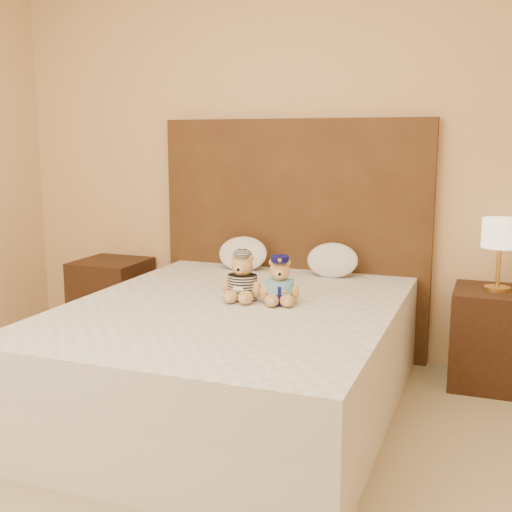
{
  "coord_description": "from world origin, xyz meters",
  "views": [
    {
      "loc": [
        1.22,
        -1.7,
        1.37
      ],
      "look_at": [
        0.03,
        1.45,
        0.76
      ],
      "focal_mm": 45.0,
      "sensor_mm": 36.0,
      "label": 1
    }
  ],
  "objects_px": {
    "teddy_police": "(280,280)",
    "teddy_prisoner": "(242,277)",
    "nightstand_left": "(112,299)",
    "lamp": "(501,237)",
    "nightstand_right": "(494,338)",
    "pillow_left": "(243,252)",
    "bed": "(233,356)",
    "pillow_right": "(332,259)"
  },
  "relations": [
    {
      "from": "teddy_prisoner",
      "to": "teddy_police",
      "type": "bearing_deg",
      "value": -1.37
    },
    {
      "from": "nightstand_left",
      "to": "pillow_left",
      "type": "distance_m",
      "value": 1.05
    },
    {
      "from": "lamp",
      "to": "teddy_police",
      "type": "relative_size",
      "value": 1.64
    },
    {
      "from": "teddy_police",
      "to": "pillow_left",
      "type": "height_order",
      "value": "teddy_police"
    },
    {
      "from": "bed",
      "to": "pillow_right",
      "type": "height_order",
      "value": "pillow_right"
    },
    {
      "from": "bed",
      "to": "nightstand_right",
      "type": "xyz_separation_m",
      "value": [
        1.25,
        0.8,
        -0.0
      ]
    },
    {
      "from": "lamp",
      "to": "pillow_right",
      "type": "bearing_deg",
      "value": 178.18
    },
    {
      "from": "nightstand_right",
      "to": "teddy_police",
      "type": "bearing_deg",
      "value": -145.72
    },
    {
      "from": "teddy_police",
      "to": "nightstand_left",
      "type": "bearing_deg",
      "value": 136.7
    },
    {
      "from": "pillow_left",
      "to": "pillow_right",
      "type": "height_order",
      "value": "pillow_left"
    },
    {
      "from": "nightstand_right",
      "to": "teddy_prisoner",
      "type": "xyz_separation_m",
      "value": [
        -1.23,
        -0.71,
        0.4
      ]
    },
    {
      "from": "nightstand_left",
      "to": "teddy_prisoner",
      "type": "relative_size",
      "value": 2.19
    },
    {
      "from": "bed",
      "to": "pillow_left",
      "type": "xyz_separation_m",
      "value": [
        -0.28,
        0.83,
        0.39
      ]
    },
    {
      "from": "nightstand_left",
      "to": "teddy_prisoner",
      "type": "bearing_deg",
      "value": -29.31
    },
    {
      "from": "teddy_police",
      "to": "pillow_right",
      "type": "distance_m",
      "value": 0.74
    },
    {
      "from": "nightstand_left",
      "to": "teddy_police",
      "type": "height_order",
      "value": "teddy_police"
    },
    {
      "from": "bed",
      "to": "nightstand_right",
      "type": "distance_m",
      "value": 1.48
    },
    {
      "from": "bed",
      "to": "nightstand_right",
      "type": "bearing_deg",
      "value": 32.62
    },
    {
      "from": "pillow_left",
      "to": "pillow_right",
      "type": "distance_m",
      "value": 0.59
    },
    {
      "from": "nightstand_left",
      "to": "lamp",
      "type": "bearing_deg",
      "value": 0.0
    },
    {
      "from": "teddy_prisoner",
      "to": "pillow_right",
      "type": "bearing_deg",
      "value": 64.99
    },
    {
      "from": "lamp",
      "to": "teddy_prisoner",
      "type": "height_order",
      "value": "lamp"
    },
    {
      "from": "bed",
      "to": "lamp",
      "type": "xyz_separation_m",
      "value": [
        1.25,
        0.8,
        0.57
      ]
    },
    {
      "from": "nightstand_left",
      "to": "pillow_left",
      "type": "bearing_deg",
      "value": 1.77
    },
    {
      "from": "bed",
      "to": "nightstand_right",
      "type": "relative_size",
      "value": 3.64
    },
    {
      "from": "nightstand_left",
      "to": "teddy_police",
      "type": "distance_m",
      "value": 1.68
    },
    {
      "from": "nightstand_left",
      "to": "teddy_police",
      "type": "bearing_deg",
      "value": -25.61
    },
    {
      "from": "nightstand_left",
      "to": "teddy_police",
      "type": "relative_size",
      "value": 2.25
    },
    {
      "from": "teddy_police",
      "to": "teddy_prisoner",
      "type": "height_order",
      "value": "teddy_prisoner"
    },
    {
      "from": "teddy_police",
      "to": "pillow_left",
      "type": "relative_size",
      "value": 0.75
    },
    {
      "from": "nightstand_right",
      "to": "lamp",
      "type": "height_order",
      "value": "lamp"
    },
    {
      "from": "teddy_police",
      "to": "nightstand_right",
      "type": "bearing_deg",
      "value": 16.6
    },
    {
      "from": "teddy_prisoner",
      "to": "pillow_right",
      "type": "height_order",
      "value": "teddy_prisoner"
    },
    {
      "from": "nightstand_left",
      "to": "pillow_left",
      "type": "xyz_separation_m",
      "value": [
        0.97,
        0.03,
        0.39
      ]
    },
    {
      "from": "nightstand_left",
      "to": "nightstand_right",
      "type": "bearing_deg",
      "value": 0.0
    },
    {
      "from": "nightstand_right",
      "to": "pillow_right",
      "type": "bearing_deg",
      "value": 178.18
    },
    {
      "from": "lamp",
      "to": "teddy_police",
      "type": "height_order",
      "value": "lamp"
    },
    {
      "from": "bed",
      "to": "teddy_prisoner",
      "type": "height_order",
      "value": "teddy_prisoner"
    },
    {
      "from": "lamp",
      "to": "pillow_left",
      "type": "xyz_separation_m",
      "value": [
        -1.53,
        0.03,
        -0.18
      ]
    },
    {
      "from": "lamp",
      "to": "pillow_left",
      "type": "relative_size",
      "value": 1.23
    },
    {
      "from": "teddy_prisoner",
      "to": "pillow_left",
      "type": "distance_m",
      "value": 0.8
    },
    {
      "from": "nightstand_left",
      "to": "teddy_police",
      "type": "xyz_separation_m",
      "value": [
        1.47,
        -0.7,
        0.4
      ]
    }
  ]
}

